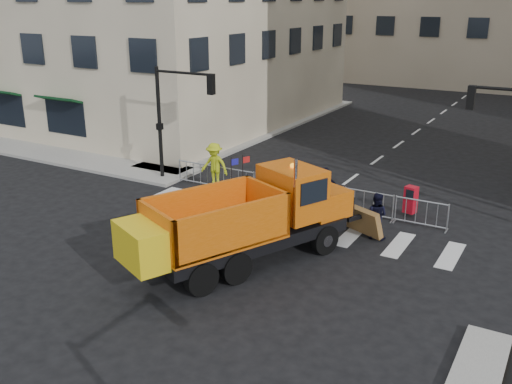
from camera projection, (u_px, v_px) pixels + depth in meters
The scene contains 10 objects.
ground at pixel (213, 279), 17.88m from camera, with size 120.00×120.00×0.00m, color black.
sidewalk_back at pixel (322, 199), 24.83m from camera, with size 64.00×5.00×0.15m, color gray.
traffic_light_left at pixel (160, 124), 26.93m from camera, with size 0.18×0.18×5.40m, color black.
crowd_barriers at pixel (298, 191), 24.29m from camera, with size 12.60×0.60×1.10m, color #9EA0A5, non-canonical shape.
plow_truck at pixel (244, 219), 18.45m from camera, with size 6.00×9.41×3.58m.
cop_a at pixel (315, 210), 21.48m from camera, with size 0.58×0.38×1.59m, color black.
cop_b at pixel (376, 216), 20.68m from camera, with size 0.85×0.66×1.75m, color black.
cop_c at pixel (325, 192), 22.70m from camera, with size 1.21×0.50×2.06m, color black.
worker at pixel (214, 165), 25.80m from camera, with size 1.33×0.77×2.06m, color #B5C417.
newspaper_box at pixel (411, 200), 22.85m from camera, with size 0.45×0.40×1.10m, color red.
Camera 1 is at (9.15, -13.24, 8.37)m, focal length 40.00 mm.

